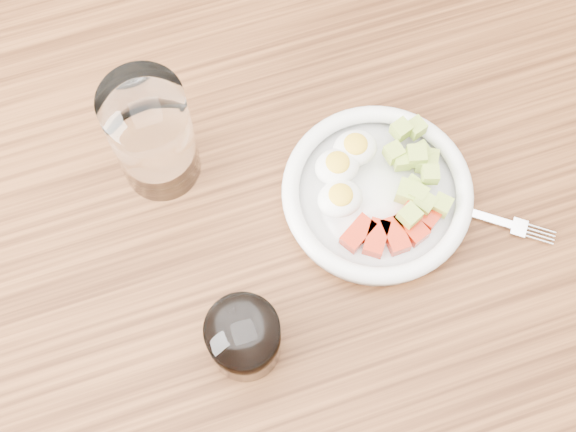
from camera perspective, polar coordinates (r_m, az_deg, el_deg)
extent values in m
plane|color=brown|center=(1.69, 0.43, -9.74)|extent=(4.00, 4.00, 0.00)
cube|color=brown|center=(1.64, 18.91, 12.17)|extent=(0.07, 0.07, 0.73)
cube|color=brown|center=(0.97, 0.75, -1.39)|extent=(1.50, 0.90, 0.04)
cylinder|color=white|center=(0.96, 6.28, 1.34)|extent=(0.22, 0.22, 0.01)
torus|color=white|center=(0.95, 6.39, 1.72)|extent=(0.23, 0.23, 0.02)
cube|color=#B6210B|center=(0.93, 4.99, -1.25)|extent=(0.05, 0.04, 0.02)
cube|color=#B6210B|center=(0.93, 6.30, -1.56)|extent=(0.04, 0.05, 0.02)
cube|color=#B6210B|center=(0.93, 7.61, -1.39)|extent=(0.02, 0.04, 0.02)
cube|color=#B6210B|center=(0.94, 8.73, -0.77)|extent=(0.04, 0.05, 0.02)
cube|color=#B6210B|center=(0.94, 9.49, 0.20)|extent=(0.04, 0.05, 0.02)
ellipsoid|color=white|center=(0.94, 3.51, 3.54)|extent=(0.05, 0.05, 0.03)
ellipsoid|color=yellow|center=(0.93, 3.55, 3.83)|extent=(0.03, 0.03, 0.01)
ellipsoid|color=white|center=(0.95, 4.78, 4.83)|extent=(0.05, 0.05, 0.03)
ellipsoid|color=yellow|center=(0.94, 4.84, 5.13)|extent=(0.03, 0.03, 0.01)
ellipsoid|color=white|center=(0.93, 3.73, 1.24)|extent=(0.05, 0.05, 0.03)
ellipsoid|color=yellow|center=(0.92, 3.77, 1.52)|extent=(0.03, 0.03, 0.01)
cube|color=#B2C54B|center=(0.97, 9.08, 6.22)|extent=(0.02, 0.02, 0.02)
cube|color=#B2C54B|center=(0.96, 8.04, 6.10)|extent=(0.02, 0.02, 0.02)
cube|color=#B2C54B|center=(0.97, 9.37, 4.40)|extent=(0.02, 0.02, 0.02)
cube|color=#B2C54B|center=(0.96, 8.13, 3.94)|extent=(0.02, 0.02, 0.02)
cube|color=#B2C54B|center=(0.94, 10.86, 0.76)|extent=(0.03, 0.03, 0.02)
cube|color=#B2C54B|center=(0.97, 9.86, 3.88)|extent=(0.03, 0.03, 0.02)
cube|color=#B2C54B|center=(0.94, 10.09, 2.92)|extent=(0.02, 0.02, 0.02)
cube|color=#B2C54B|center=(0.95, 7.53, 4.49)|extent=(0.02, 0.02, 0.02)
cube|color=#B2C54B|center=(0.95, 9.11, 4.25)|extent=(0.03, 0.03, 0.02)
cube|color=#B2C54B|center=(0.94, 9.66, 0.86)|extent=(0.03, 0.03, 0.02)
cube|color=#B2C54B|center=(0.92, 8.64, -0.01)|extent=(0.03, 0.03, 0.02)
cube|color=#B2C54B|center=(0.94, 9.26, 1.55)|extent=(0.03, 0.03, 0.02)
cube|color=#B2C54B|center=(0.95, 8.48, 1.69)|extent=(0.03, 0.03, 0.02)
cube|color=#B2C54B|center=(0.95, 8.86, 2.01)|extent=(0.03, 0.03, 0.02)
cube|color=black|center=(0.97, 10.26, 1.04)|extent=(0.08, 0.07, 0.01)
cube|color=silver|center=(0.98, 14.38, -0.25)|extent=(0.05, 0.04, 0.00)
cube|color=silver|center=(0.98, 16.12, -0.79)|extent=(0.03, 0.03, 0.00)
cylinder|color=silver|center=(0.98, 17.43, -1.62)|extent=(0.03, 0.02, 0.00)
cylinder|color=silver|center=(0.99, 17.49, -1.36)|extent=(0.03, 0.02, 0.00)
cylinder|color=silver|center=(0.99, 17.54, -1.11)|extent=(0.03, 0.02, 0.00)
cylinder|color=silver|center=(0.99, 17.60, -0.85)|extent=(0.03, 0.02, 0.00)
cylinder|color=white|center=(0.91, -9.63, 5.64)|extent=(0.09, 0.09, 0.17)
cylinder|color=white|center=(0.87, -3.15, -8.69)|extent=(0.08, 0.08, 0.09)
cylinder|color=black|center=(0.87, -3.14, -8.72)|extent=(0.07, 0.07, 0.08)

